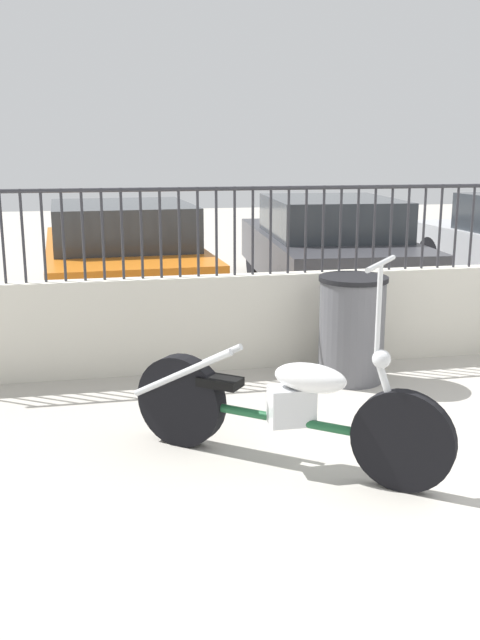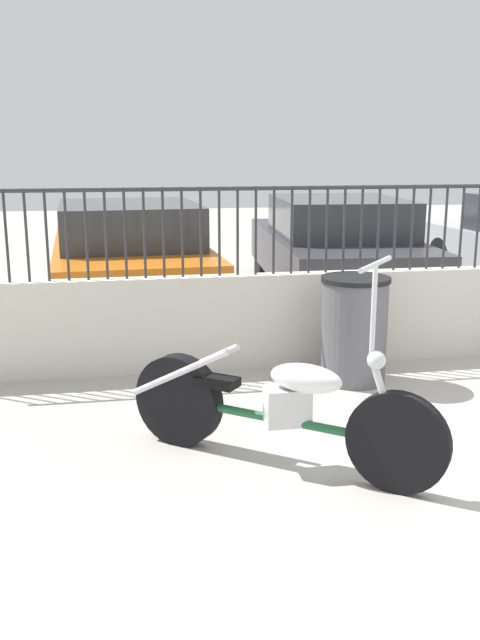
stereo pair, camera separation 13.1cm
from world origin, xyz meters
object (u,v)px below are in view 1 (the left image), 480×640
Objects in this scene: motorcycle_green at (269,405)px; car_orange at (122,257)px; trash_bin at (352,329)px; car_dark_grey at (327,246)px.

motorcycle_green reaches higher than car_orange.
car_orange is (-0.71, 4.60, 0.29)m from motorcycle_green.
trash_bin is 3.62m from car_orange.
trash_bin is at bearing 91.71° from motorcycle_green.
trash_bin is at bearing -152.50° from car_orange.
car_dark_grey is (2.78, 0.48, -0.00)m from car_orange.
car_dark_grey reaches higher than trash_bin.
car_orange is 2.83m from car_dark_grey.
motorcycle_green is 4.66m from car_orange.
motorcycle_green is at bearing -173.81° from car_orange.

